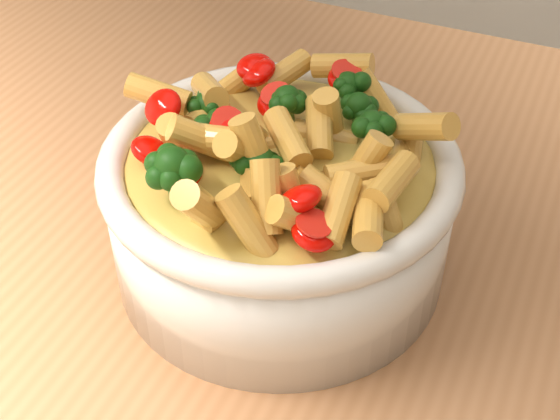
% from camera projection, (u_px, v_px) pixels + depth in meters
% --- Properties ---
extents(table, '(1.20, 0.80, 0.90)m').
position_uv_depth(table, '(310.00, 352.00, 0.64)').
color(table, '#AD744A').
rests_on(table, ground).
extents(serving_bowl, '(0.24, 0.24, 0.10)m').
position_uv_depth(serving_bowl, '(280.00, 209.00, 0.53)').
color(serving_bowl, silver).
rests_on(serving_bowl, table).
extents(pasta_salad, '(0.19, 0.19, 0.04)m').
position_uv_depth(pasta_salad, '(280.00, 132.00, 0.49)').
color(pasta_salad, gold).
rests_on(pasta_salad, serving_bowl).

